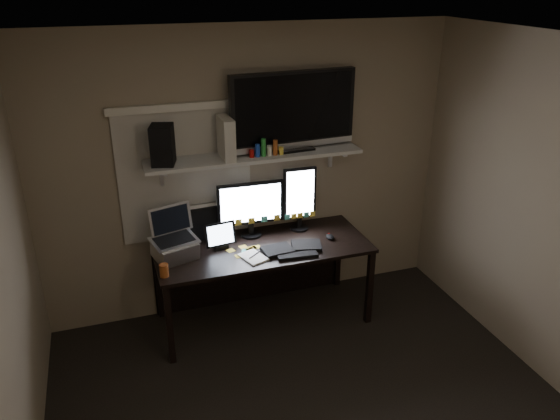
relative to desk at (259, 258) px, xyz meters
name	(u,v)px	position (x,y,z in m)	size (l,w,h in m)	color
ceiling	(342,51)	(0.00, -1.55, 1.95)	(3.60, 3.60, 0.00)	silver
back_wall	(249,174)	(0.00, 0.25, 0.70)	(3.60, 3.60, 0.00)	#7F6F5B
window_blinds	(186,176)	(-0.55, 0.24, 0.75)	(1.10, 0.02, 1.10)	beige
desk	(259,258)	(0.00, 0.00, 0.00)	(1.80, 0.75, 0.73)	black
wall_shelf	(254,156)	(0.00, 0.08, 0.91)	(1.80, 0.35, 0.03)	beige
monitor_landscape	(251,209)	(-0.04, 0.10, 0.43)	(0.58, 0.06, 0.51)	black
monitor_portrait	(300,199)	(0.41, 0.09, 0.47)	(0.29, 0.06, 0.59)	black
keyboard	(292,248)	(0.21, -0.26, 0.19)	(0.51, 0.20, 0.03)	black
mouse	(330,237)	(0.59, -0.18, 0.20)	(0.07, 0.10, 0.04)	black
notepad	(253,257)	(-0.13, -0.30, 0.18)	(0.16, 0.23, 0.01)	white
tablet	(220,235)	(-0.34, -0.04, 0.29)	(0.26, 0.11, 0.23)	black
file_sorter	(204,221)	(-0.43, 0.20, 0.33)	(0.24, 0.11, 0.31)	black
laptop	(174,236)	(-0.73, -0.10, 0.38)	(0.36, 0.29, 0.40)	silver
cup	(164,270)	(-0.85, -0.36, 0.23)	(0.07, 0.07, 0.10)	#9B481C
sticky_notes	(243,252)	(-0.19, -0.19, 0.18)	(0.27, 0.20, 0.00)	yellow
tv	(293,111)	(0.35, 0.10, 1.25)	(1.09, 0.20, 0.65)	black
game_console	(226,138)	(-0.24, 0.05, 1.09)	(0.09, 0.28, 0.33)	beige
speaker	(163,145)	(-0.74, 0.06, 1.08)	(0.17, 0.21, 0.31)	black
bottles	(266,147)	(0.08, 0.00, 1.00)	(0.24, 0.05, 0.15)	#A50F0C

